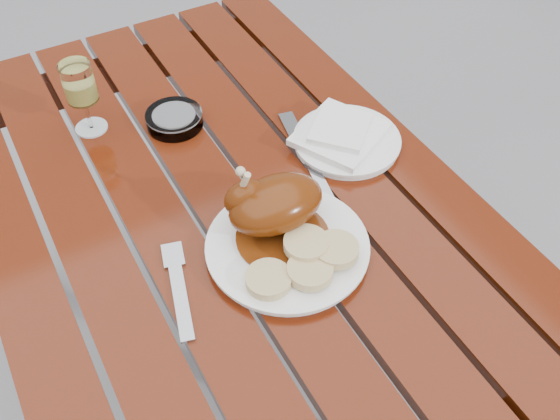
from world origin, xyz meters
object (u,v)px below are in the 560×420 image
object	(u,v)px
ashtray	(174,119)
side_plate	(347,141)
table	(230,310)
dinner_plate	(287,247)
wine_glass	(83,98)

from	to	relation	value
ashtray	side_plate	bearing A→B (deg)	-39.26
table	dinner_plate	bearing A→B (deg)	-76.35
wine_glass	ashtray	distance (m)	0.17
ashtray	wine_glass	bearing A→B (deg)	154.62
wine_glass	ashtray	xyz separation A→B (m)	(0.15, -0.07, -0.06)
table	dinner_plate	world-z (taller)	dinner_plate
table	wine_glass	distance (m)	0.55
table	side_plate	world-z (taller)	side_plate
dinner_plate	ashtray	size ratio (longest dim) A/B	2.39
side_plate	dinner_plate	bearing A→B (deg)	-143.13
table	ashtray	size ratio (longest dim) A/B	10.83
ashtray	table	bearing A→B (deg)	-92.11
table	dinner_plate	distance (m)	0.42
side_plate	ashtray	world-z (taller)	ashtray
wine_glass	dinner_plate	bearing A→B (deg)	-68.17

